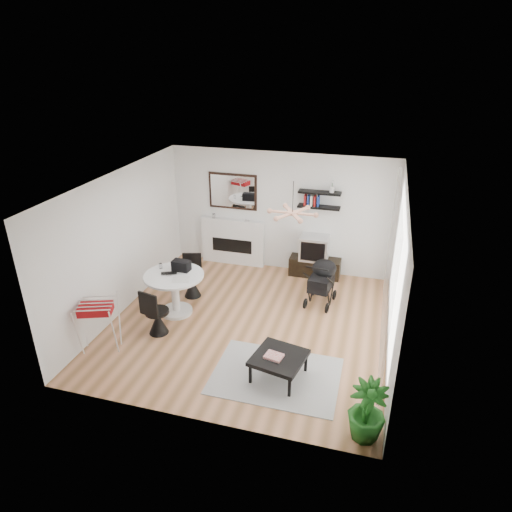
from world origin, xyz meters
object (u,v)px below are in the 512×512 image
(tv_console, at_px, (315,267))
(potted_plant, at_px, (367,411))
(fireplace, at_px, (233,236))
(crt_tv, at_px, (315,247))
(dining_table, at_px, (175,288))
(stroller, at_px, (322,283))
(drying_rack, at_px, (99,325))
(coffee_table, at_px, (279,358))

(tv_console, bearing_deg, potted_plant, -72.82)
(fireplace, relative_size, potted_plant, 2.46)
(crt_tv, xyz_separation_m, dining_table, (-2.29, -2.29, -0.14))
(tv_console, height_order, crt_tv, crt_tv)
(dining_table, distance_m, potted_plant, 4.30)
(dining_table, height_order, stroller, stroller)
(dining_table, xyz_separation_m, drying_rack, (-0.72, -1.42, -0.06))
(tv_console, bearing_deg, drying_rack, -129.34)
(fireplace, distance_m, potted_plant, 5.69)
(dining_table, distance_m, stroller, 2.88)
(dining_table, relative_size, drying_rack, 1.22)
(stroller, bearing_deg, crt_tv, 114.45)
(drying_rack, relative_size, potted_plant, 1.05)
(dining_table, height_order, drying_rack, drying_rack)
(coffee_table, bearing_deg, fireplace, 117.90)
(drying_rack, height_order, potted_plant, drying_rack)
(stroller, distance_m, potted_plant, 3.50)
(crt_tv, distance_m, stroller, 1.21)
(tv_console, bearing_deg, crt_tv, -173.97)
(fireplace, relative_size, crt_tv, 3.52)
(fireplace, height_order, crt_tv, fireplace)
(drying_rack, bearing_deg, tv_console, 30.16)
(fireplace, height_order, dining_table, fireplace)
(crt_tv, xyz_separation_m, stroller, (0.34, -1.13, -0.27))
(drying_rack, bearing_deg, dining_table, 42.65)
(coffee_table, bearing_deg, drying_rack, -178.06)
(fireplace, relative_size, stroller, 2.20)
(dining_table, xyz_separation_m, coffee_table, (2.34, -1.32, -0.19))
(fireplace, distance_m, dining_table, 2.45)
(coffee_table, bearing_deg, dining_table, 150.59)
(dining_table, relative_size, stroller, 1.15)
(crt_tv, bearing_deg, dining_table, -135.05)
(crt_tv, xyz_separation_m, potted_plant, (1.41, -4.46, -0.25))
(dining_table, relative_size, potted_plant, 1.29)
(tv_console, distance_m, coffee_table, 3.62)
(tv_console, height_order, drying_rack, drying_rack)
(stroller, distance_m, coffee_table, 2.50)
(dining_table, bearing_deg, potted_plant, -30.35)
(drying_rack, relative_size, stroller, 0.94)
(drying_rack, distance_m, potted_plant, 4.49)
(crt_tv, height_order, coffee_table, crt_tv)
(coffee_table, relative_size, potted_plant, 1.02)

